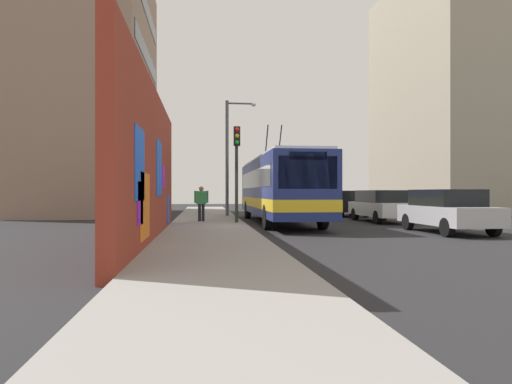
{
  "coord_description": "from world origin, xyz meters",
  "views": [
    {
      "loc": [
        -18.33,
        1.84,
        1.48
      ],
      "look_at": [
        1.67,
        -0.51,
        1.49
      ],
      "focal_mm": 32.0,
      "sensor_mm": 36.0,
      "label": 1
    }
  ],
  "objects_px": {
    "parked_car_silver": "(447,210)",
    "parked_car_white": "(381,205)",
    "city_bus": "(279,187)",
    "street_lamp": "(230,150)",
    "parked_car_black": "(346,203)",
    "pedestrian_midblock": "(201,201)",
    "traffic_light": "(237,158)"
  },
  "relations": [
    {
      "from": "parked_car_white",
      "to": "street_lamp",
      "type": "xyz_separation_m",
      "value": [
        4.09,
        7.26,
        3.08
      ]
    },
    {
      "from": "pedestrian_midblock",
      "to": "street_lamp",
      "type": "height_order",
      "value": "street_lamp"
    },
    {
      "from": "parked_car_white",
      "to": "parked_car_black",
      "type": "distance_m",
      "value": 5.51
    },
    {
      "from": "parked_car_black",
      "to": "city_bus",
      "type": "bearing_deg",
      "value": 137.87
    },
    {
      "from": "parked_car_silver",
      "to": "parked_car_white",
      "type": "bearing_deg",
      "value": -0.0
    },
    {
      "from": "parked_car_silver",
      "to": "parked_car_white",
      "type": "distance_m",
      "value": 6.18
    },
    {
      "from": "city_bus",
      "to": "street_lamp",
      "type": "relative_size",
      "value": 1.87
    },
    {
      "from": "parked_car_white",
      "to": "street_lamp",
      "type": "relative_size",
      "value": 0.73
    },
    {
      "from": "parked_car_silver",
      "to": "parked_car_black",
      "type": "xyz_separation_m",
      "value": [
        11.7,
        0.0,
        -0.0
      ]
    },
    {
      "from": "parked_car_silver",
      "to": "traffic_light",
      "type": "bearing_deg",
      "value": 59.98
    },
    {
      "from": "city_bus",
      "to": "parked_car_black",
      "type": "height_order",
      "value": "city_bus"
    },
    {
      "from": "parked_car_silver",
      "to": "parked_car_white",
      "type": "height_order",
      "value": "same"
    },
    {
      "from": "traffic_light",
      "to": "street_lamp",
      "type": "distance_m",
      "value": 6.1
    },
    {
      "from": "parked_car_black",
      "to": "street_lamp",
      "type": "xyz_separation_m",
      "value": [
        -1.42,
        7.26,
        3.08
      ]
    },
    {
      "from": "parked_car_white",
      "to": "parked_car_black",
      "type": "relative_size",
      "value": 1.16
    },
    {
      "from": "pedestrian_midblock",
      "to": "street_lamp",
      "type": "xyz_separation_m",
      "value": [
        4.81,
        -1.64,
        2.83
      ]
    },
    {
      "from": "city_bus",
      "to": "traffic_light",
      "type": "bearing_deg",
      "value": 128.32
    },
    {
      "from": "parked_car_black",
      "to": "traffic_light",
      "type": "height_order",
      "value": "traffic_light"
    },
    {
      "from": "city_bus",
      "to": "pedestrian_midblock",
      "type": "xyz_separation_m",
      "value": [
        -0.48,
        3.69,
        -0.66
      ]
    },
    {
      "from": "city_bus",
      "to": "parked_car_silver",
      "type": "bearing_deg",
      "value": -138.83
    },
    {
      "from": "street_lamp",
      "to": "traffic_light",
      "type": "bearing_deg",
      "value": 179.11
    },
    {
      "from": "parked_car_silver",
      "to": "street_lamp",
      "type": "height_order",
      "value": "street_lamp"
    },
    {
      "from": "parked_car_silver",
      "to": "street_lamp",
      "type": "bearing_deg",
      "value": 35.23
    },
    {
      "from": "parked_car_white",
      "to": "street_lamp",
      "type": "height_order",
      "value": "street_lamp"
    },
    {
      "from": "city_bus",
      "to": "parked_car_black",
      "type": "distance_m",
      "value": 7.81
    },
    {
      "from": "pedestrian_midblock",
      "to": "street_lamp",
      "type": "bearing_deg",
      "value": -18.79
    },
    {
      "from": "parked_car_black",
      "to": "street_lamp",
      "type": "relative_size",
      "value": 0.63
    },
    {
      "from": "pedestrian_midblock",
      "to": "traffic_light",
      "type": "bearing_deg",
      "value": -128.21
    },
    {
      "from": "pedestrian_midblock",
      "to": "traffic_light",
      "type": "xyz_separation_m",
      "value": [
        -1.22,
        -1.54,
        1.91
      ]
    },
    {
      "from": "city_bus",
      "to": "traffic_light",
      "type": "xyz_separation_m",
      "value": [
        -1.7,
        2.15,
        1.25
      ]
    },
    {
      "from": "city_bus",
      "to": "traffic_light",
      "type": "height_order",
      "value": "city_bus"
    },
    {
      "from": "city_bus",
      "to": "traffic_light",
      "type": "distance_m",
      "value": 3.01
    }
  ]
}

